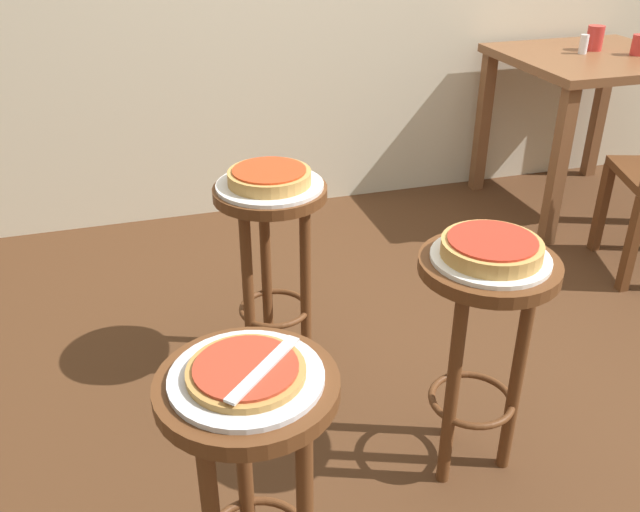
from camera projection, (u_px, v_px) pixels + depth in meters
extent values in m
plane|color=#4C2D19|center=(475.00, 378.00, 2.35)|extent=(6.00, 6.00, 0.00)
cylinder|color=#5B3319|center=(247.00, 387.00, 1.30)|extent=(0.36, 0.36, 0.03)
cylinder|color=#5B3319|center=(245.00, 473.00, 1.55)|extent=(0.04, 0.04, 0.63)
cylinder|color=silver|center=(246.00, 377.00, 1.29)|extent=(0.30, 0.30, 0.01)
cylinder|color=#B78442|center=(246.00, 372.00, 1.28)|extent=(0.23, 0.23, 0.01)
cylinder|color=#B23823|center=(246.00, 367.00, 1.28)|extent=(0.20, 0.20, 0.01)
cylinder|color=#5B3319|center=(489.00, 266.00, 1.71)|extent=(0.36, 0.36, 0.03)
cylinder|color=#5B3319|center=(457.00, 349.00, 1.97)|extent=(0.04, 0.04, 0.63)
cylinder|color=#5B3319|center=(452.00, 391.00, 1.80)|extent=(0.04, 0.04, 0.63)
cylinder|color=#5B3319|center=(517.00, 378.00, 1.85)|extent=(0.04, 0.04, 0.63)
torus|color=#5B3319|center=(471.00, 399.00, 1.92)|extent=(0.24, 0.24, 0.02)
cylinder|color=white|center=(490.00, 258.00, 1.70)|extent=(0.30, 0.30, 0.01)
cylinder|color=tan|center=(492.00, 249.00, 1.69)|extent=(0.25, 0.25, 0.04)
cylinder|color=red|center=(493.00, 240.00, 1.68)|extent=(0.22, 0.22, 0.01)
cylinder|color=#5B3319|center=(270.00, 192.00, 2.12)|extent=(0.36, 0.36, 0.03)
cylinder|color=#5B3319|center=(266.00, 269.00, 2.38)|extent=(0.04, 0.04, 0.63)
cylinder|color=#5B3319|center=(249.00, 297.00, 2.21)|extent=(0.04, 0.04, 0.63)
cylinder|color=#5B3319|center=(306.00, 288.00, 2.26)|extent=(0.04, 0.04, 0.63)
torus|color=#5B3319|center=(274.00, 308.00, 2.33)|extent=(0.24, 0.24, 0.02)
cylinder|color=silver|center=(270.00, 185.00, 2.11)|extent=(0.33, 0.33, 0.01)
cylinder|color=tan|center=(269.00, 177.00, 2.10)|extent=(0.26, 0.26, 0.04)
cylinder|color=red|center=(269.00, 170.00, 2.09)|extent=(0.23, 0.23, 0.01)
cube|color=brown|center=(596.00, 59.00, 3.26)|extent=(0.82, 0.79, 0.04)
cube|color=brown|center=(558.00, 169.00, 3.06)|extent=(0.06, 0.06, 0.73)
cube|color=brown|center=(483.00, 124.00, 3.64)|extent=(0.06, 0.06, 0.73)
cube|color=brown|center=(599.00, 112.00, 3.82)|extent=(0.06, 0.06, 0.73)
cylinder|color=red|center=(639.00, 45.00, 3.21)|extent=(0.07, 0.07, 0.09)
cylinder|color=red|center=(595.00, 38.00, 3.30)|extent=(0.08, 0.08, 0.11)
cylinder|color=white|center=(584.00, 44.00, 3.24)|extent=(0.04, 0.04, 0.09)
cube|color=#5B3319|center=(601.00, 208.00, 3.08)|extent=(0.04, 0.04, 0.42)
cube|color=#5B3319|center=(632.00, 245.00, 2.76)|extent=(0.04, 0.04, 0.42)
cube|color=silver|center=(264.00, 368.00, 1.27)|extent=(0.17, 0.17, 0.01)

